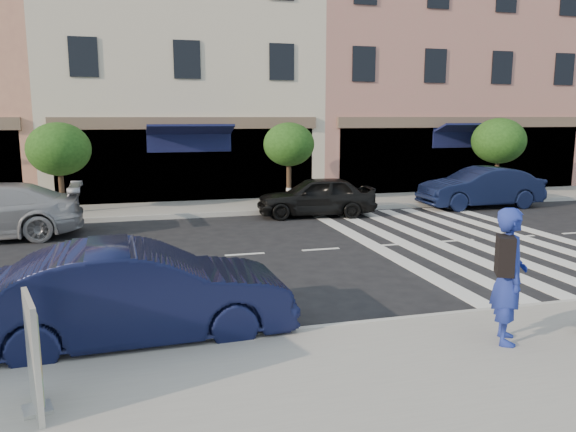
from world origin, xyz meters
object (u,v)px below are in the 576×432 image
at_px(car_far_right, 480,187).
at_px(car_near_mid, 138,293).
at_px(poster_board, 34,357).
at_px(car_far_mid, 316,196).
at_px(photographer, 509,276).

bearing_deg(car_far_right, car_near_mid, -50.61).
xyz_separation_m(poster_board, car_far_right, (13.70, 12.01, -0.04)).
bearing_deg(car_far_right, car_far_mid, -87.53).
relative_size(car_near_mid, car_far_right, 1.01).
distance_m(photographer, car_near_mid, 5.48).
bearing_deg(car_near_mid, car_far_mid, -33.98).
height_order(car_far_mid, car_far_right, car_far_right).
distance_m(poster_board, car_far_mid, 13.84).
relative_size(car_near_mid, car_far_mid, 1.15).
distance_m(photographer, poster_board, 6.32).
bearing_deg(car_near_mid, car_far_right, -54.13).
bearing_deg(car_far_right, photographer, -31.20).
distance_m(poster_board, car_far_right, 18.22).
xyz_separation_m(poster_board, car_near_mid, (1.13, 2.10, -0.03)).
height_order(poster_board, car_far_mid, poster_board).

